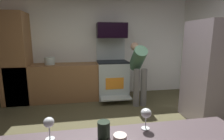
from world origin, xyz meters
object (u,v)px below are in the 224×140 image
(refrigerator, at_px, (215,72))
(wine_glass_near, at_px, (146,114))
(stock_pot, at_px, (50,61))
(person_cook, at_px, (138,68))
(mug_tea, at_px, (104,129))
(wine_glass_far, at_px, (49,124))
(oven_range, at_px, (112,78))
(microwave, at_px, (112,31))

(refrigerator, height_order, wine_glass_near, refrigerator)
(refrigerator, height_order, stock_pot, refrigerator)
(person_cook, distance_m, mug_tea, 2.91)
(refrigerator, distance_m, wine_glass_far, 3.09)
(oven_range, xyz_separation_m, wine_glass_far, (-0.96, -3.17, 0.50))
(oven_range, relative_size, wine_glass_far, 9.89)
(stock_pot, bearing_deg, wine_glass_near, -68.85)
(refrigerator, xyz_separation_m, person_cook, (-1.14, 1.00, -0.06))
(person_cook, height_order, wine_glass_far, person_cook)
(wine_glass_near, distance_m, wine_glass_far, 0.66)
(oven_range, distance_m, refrigerator, 2.29)
(mug_tea, height_order, stock_pot, stock_pot)
(wine_glass_near, bearing_deg, stock_pot, 111.15)
(person_cook, xyz_separation_m, mug_tea, (-1.13, -2.67, 0.09))
(oven_range, distance_m, person_cook, 0.81)
(wine_glass_near, xyz_separation_m, stock_pot, (-1.22, 3.16, -0.03))
(refrigerator, bearing_deg, oven_range, 137.29)
(oven_range, relative_size, stock_pot, 6.42)
(oven_range, xyz_separation_m, refrigerator, (1.65, -1.53, 0.41))
(microwave, xyz_separation_m, stock_pot, (-1.53, -0.08, -0.72))
(wine_glass_far, height_order, stock_pot, stock_pot)
(oven_range, distance_m, mug_tea, 3.29)
(wine_glass_far, xyz_separation_m, mug_tea, (0.35, -0.03, -0.06))
(oven_range, xyz_separation_m, microwave, (0.00, 0.09, 1.20))
(microwave, bearing_deg, wine_glass_near, -95.38)
(microwave, xyz_separation_m, mug_tea, (-0.62, -3.29, -0.76))
(mug_tea, bearing_deg, refrigerator, 36.38)
(person_cook, bearing_deg, wine_glass_far, -119.27)
(person_cook, bearing_deg, microwave, 130.02)
(person_cook, relative_size, mug_tea, 12.97)
(person_cook, xyz_separation_m, stock_pot, (-2.04, 0.54, 0.13))
(microwave, distance_m, person_cook, 1.17)
(mug_tea, bearing_deg, oven_range, 79.09)
(person_cook, relative_size, wine_glass_far, 9.25)
(microwave, distance_m, refrigerator, 2.44)
(microwave, bearing_deg, mug_tea, -100.61)
(refrigerator, bearing_deg, wine_glass_near, -140.39)
(wine_glass_far, bearing_deg, mug_tea, -5.10)
(mug_tea, bearing_deg, wine_glass_far, 174.90)
(person_cook, height_order, mug_tea, person_cook)
(oven_range, xyz_separation_m, mug_tea, (-0.62, -3.20, 0.44))
(oven_range, relative_size, wine_glass_near, 9.76)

